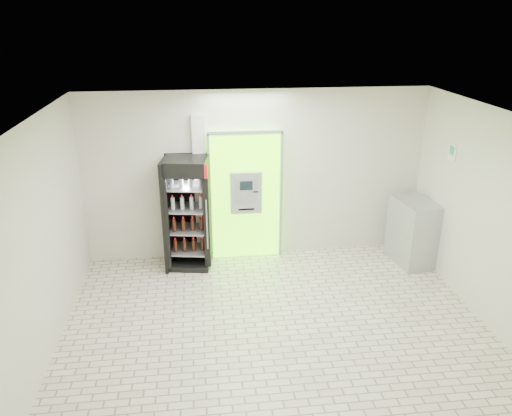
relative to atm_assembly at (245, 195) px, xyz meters
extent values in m
plane|color=beige|center=(0.20, -2.41, -1.17)|extent=(6.00, 6.00, 0.00)
plane|color=silver|center=(0.20, 0.09, 0.33)|extent=(6.00, 0.00, 6.00)
plane|color=silver|center=(0.20, -4.91, 0.33)|extent=(6.00, 0.00, 6.00)
plane|color=silver|center=(-2.80, -2.41, 0.33)|extent=(0.00, 5.00, 5.00)
plane|color=silver|center=(3.20, -2.41, 0.33)|extent=(0.00, 5.00, 5.00)
plane|color=white|center=(0.20, -2.41, 1.83)|extent=(6.00, 6.00, 0.00)
cube|color=#68FC0B|center=(0.00, 0.02, -0.02)|extent=(1.20, 0.12, 2.30)
cube|color=gray|center=(0.00, -0.05, 1.13)|extent=(1.28, 0.04, 0.06)
cube|color=gray|center=(-0.63, -0.05, -0.02)|extent=(0.04, 0.04, 2.30)
cube|color=gray|center=(0.63, -0.05, -0.02)|extent=(0.04, 0.04, 2.30)
cube|color=black|center=(0.10, -0.04, -0.67)|extent=(0.62, 0.01, 0.67)
cube|color=black|center=(-0.34, -0.04, 0.81)|extent=(0.22, 0.01, 0.18)
cube|color=#A1A4A9|center=(0.00, -0.09, 0.08)|extent=(0.55, 0.12, 0.75)
cube|color=black|center=(0.00, -0.16, 0.23)|extent=(0.22, 0.01, 0.16)
cube|color=gray|center=(0.00, -0.16, -0.05)|extent=(0.16, 0.01, 0.12)
cube|color=black|center=(0.16, -0.16, 0.11)|extent=(0.09, 0.01, 0.02)
cube|color=black|center=(0.00, -0.16, -0.21)|extent=(0.28, 0.01, 0.03)
cube|color=silver|center=(-0.78, 0.04, 0.13)|extent=(0.22, 0.10, 2.60)
cube|color=#193FB2|center=(-0.78, -0.02, 0.48)|extent=(0.09, 0.01, 0.06)
cube|color=red|center=(-0.78, -0.02, 0.35)|extent=(0.09, 0.01, 0.06)
cube|color=yellow|center=(-0.78, -0.02, 0.22)|extent=(0.09, 0.01, 0.06)
cube|color=orange|center=(-0.78, -0.02, 0.09)|extent=(0.09, 0.01, 0.06)
cube|color=red|center=(-0.78, -0.02, -0.04)|extent=(0.09, 0.01, 0.06)
cube|color=black|center=(-1.02, -0.26, -0.20)|extent=(0.83, 0.77, 1.95)
cube|color=black|center=(-1.02, 0.05, -0.20)|extent=(0.73, 0.17, 1.95)
cube|color=#AC0912|center=(-1.02, -0.58, 0.65)|extent=(0.71, 0.12, 0.23)
cube|color=white|center=(-1.02, -0.59, 0.65)|extent=(0.40, 0.07, 0.07)
cube|color=black|center=(-1.02, -0.26, -1.12)|extent=(0.83, 0.77, 0.10)
cylinder|color=gray|center=(-0.70, -0.61, -0.27)|extent=(0.03, 0.03, 0.88)
cube|color=gray|center=(-1.02, -0.26, -0.88)|extent=(0.70, 0.66, 0.02)
cube|color=gray|center=(-1.02, -0.26, -0.49)|extent=(0.70, 0.66, 0.02)
cube|color=gray|center=(-1.02, -0.26, -0.10)|extent=(0.70, 0.66, 0.02)
cube|color=gray|center=(-1.02, -0.26, 0.29)|extent=(0.70, 0.66, 0.02)
cube|color=#A1A4A9|center=(2.90, -0.61, -0.59)|extent=(0.70, 0.94, 1.16)
cube|color=gray|center=(2.61, -0.61, -0.53)|extent=(0.12, 0.85, 0.01)
cube|color=white|center=(3.19, -1.01, 0.95)|extent=(0.02, 0.22, 0.26)
cube|color=#0C8842|center=(3.18, -1.01, 0.98)|extent=(0.00, 0.14, 0.14)
camera|label=1|loc=(-0.79, -8.23, 3.02)|focal=35.00mm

